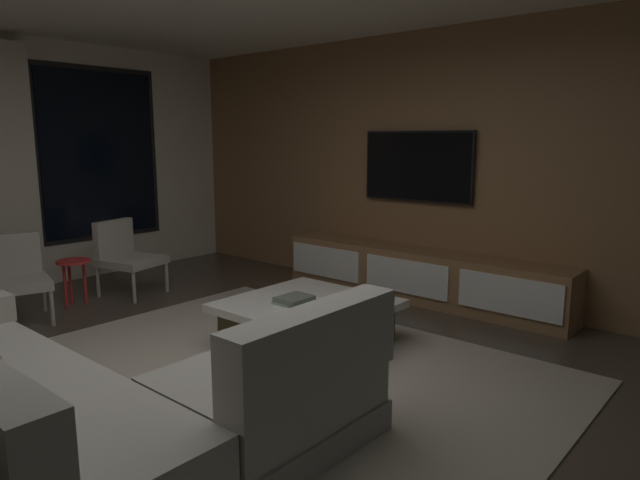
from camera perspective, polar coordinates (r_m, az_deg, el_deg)
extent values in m
plane|color=#473D33|center=(3.84, -11.46, -15.07)|extent=(9.20, 9.20, 0.00)
cube|color=black|center=(7.22, -21.47, 8.10)|extent=(1.52, 0.02, 2.02)
cube|color=black|center=(7.21, -21.42, 8.10)|extent=(1.40, 0.03, 1.90)
cube|color=#8E6642|center=(5.86, 12.48, 7.26)|extent=(0.12, 7.80, 2.70)
cube|color=#ADA391|center=(3.97, -6.45, -13.94)|extent=(3.20, 3.80, 0.01)
cube|color=gray|center=(3.39, -28.46, -18.01)|extent=(0.90, 2.50, 0.18)
cube|color=#B2ADA3|center=(3.30, -28.78, -14.78)|extent=(0.86, 2.42, 0.24)
cube|color=gray|center=(3.23, -5.47, -18.21)|extent=(1.10, 0.90, 0.18)
cube|color=#B2ADA3|center=(3.14, -5.54, -14.83)|extent=(1.07, 0.86, 0.24)
cube|color=#B2ADA3|center=(2.79, -0.57, -10.93)|extent=(1.10, 0.20, 0.40)
cube|color=#41371D|center=(4.53, -1.28, -8.84)|extent=(1.00, 1.00, 0.30)
cube|color=white|center=(4.47, -1.29, -6.66)|extent=(1.16, 1.16, 0.06)
cube|color=#8FAB9B|center=(4.45, -2.87, -6.21)|extent=(0.27, 0.19, 0.02)
cube|color=#5C6557|center=(4.42, -2.63, -5.94)|extent=(0.27, 0.21, 0.03)
cylinder|color=#B2ADA0|center=(6.28, -15.27, -3.48)|extent=(0.04, 0.04, 0.36)
cylinder|color=#B2ADA0|center=(5.94, -18.34, -4.41)|extent=(0.04, 0.04, 0.36)
cylinder|color=#B2ADA0|center=(6.62, -18.52, -2.96)|extent=(0.04, 0.04, 0.36)
cylinder|color=#B2ADA0|center=(6.30, -21.59, -3.81)|extent=(0.04, 0.04, 0.36)
cube|color=#B2ADA3|center=(6.24, -18.52, -2.04)|extent=(0.66, 0.68, 0.08)
cube|color=#B2ADA3|center=(6.37, -20.17, 0.20)|extent=(0.49, 0.20, 0.38)
cylinder|color=#B2ADA0|center=(5.50, -25.52, -6.06)|extent=(0.04, 0.04, 0.36)
cylinder|color=#B2ADA0|center=(5.98, -26.21, -4.86)|extent=(0.04, 0.04, 0.36)
cube|color=#B2ADA3|center=(5.68, -28.42, -3.94)|extent=(0.67, 0.69, 0.08)
cube|color=#B2ADA3|center=(5.87, -28.83, -1.25)|extent=(0.49, 0.21, 0.38)
cylinder|color=red|center=(6.00, -24.42, -4.18)|extent=(0.03, 0.03, 0.46)
cylinder|color=red|center=(6.09, -22.72, -3.87)|extent=(0.03, 0.03, 0.46)
cylinder|color=red|center=(6.13, -23.98, -3.86)|extent=(0.03, 0.03, 0.46)
cylinder|color=red|center=(6.00, -23.71, -2.00)|extent=(0.32, 0.32, 0.02)
cube|color=#8E6642|center=(5.83, 9.89, -3.52)|extent=(0.44, 3.10, 0.52)
cube|color=white|center=(5.17, 18.58, -5.37)|extent=(0.02, 0.93, 0.33)
cube|color=white|center=(5.63, 8.68, -3.70)|extent=(0.02, 0.93, 0.33)
cube|color=white|center=(6.22, 0.50, -2.24)|extent=(0.02, 0.93, 0.33)
cube|color=#39281A|center=(5.45, 17.36, -6.31)|extent=(0.33, 0.68, 0.19)
cube|color=#93BBC6|center=(5.37, 19.90, -6.96)|extent=(0.03, 0.04, 0.15)
cube|color=#A2B1B3|center=(5.43, 18.19, -6.70)|extent=(0.03, 0.04, 0.14)
cube|color=#4D60CC|center=(5.49, 16.52, -6.18)|extent=(0.03, 0.04, 0.19)
cube|color=#7168BA|center=(5.56, 14.88, -6.04)|extent=(0.03, 0.04, 0.16)
cube|color=black|center=(5.90, 9.83, 7.36)|extent=(0.04, 1.25, 0.72)
cube|color=black|center=(5.89, 9.81, 7.36)|extent=(0.05, 1.21, 0.68)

